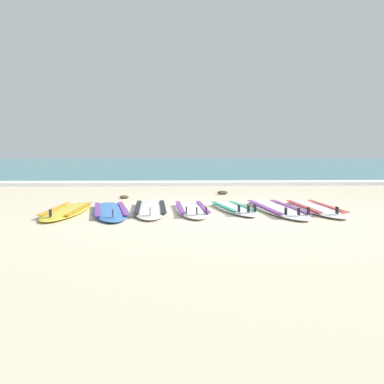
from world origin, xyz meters
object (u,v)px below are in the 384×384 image
object	(u,v)px
surfboard_2	(150,209)
surfboard_3	(191,209)
surfboard_5	(276,208)
surfboard_4	(233,208)
surfboard_6	(314,208)
surfboard_0	(68,211)
surfboard_1	(110,211)

from	to	relation	value
surfboard_2	surfboard_3	world-z (taller)	same
surfboard_5	surfboard_4	bearing A→B (deg)	175.20
surfboard_4	surfboard_6	bearing A→B (deg)	-0.92
surfboard_0	surfboard_6	world-z (taller)	same
surfboard_1	surfboard_3	size ratio (longest dim) A/B	1.08
surfboard_5	surfboard_3	bearing A→B (deg)	179.82
surfboard_4	surfboard_2	bearing A→B (deg)	-179.72
surfboard_2	surfboard_5	distance (m)	2.16
surfboard_2	surfboard_5	bearing A→B (deg)	-1.45
surfboard_6	surfboard_4	bearing A→B (deg)	179.08
surfboard_1	surfboard_6	xyz separation A→B (m)	(3.49, 0.20, -0.00)
surfboard_4	surfboard_6	xyz separation A→B (m)	(1.42, -0.02, -0.00)
surfboard_6	surfboard_2	bearing A→B (deg)	179.68
surfboard_3	surfboard_4	distance (m)	0.72
surfboard_6	surfboard_1	bearing A→B (deg)	-176.76
surfboard_3	surfboard_6	world-z (taller)	same
surfboard_1	surfboard_2	distance (m)	0.68
surfboard_1	surfboard_6	world-z (taller)	same
surfboard_1	surfboard_4	bearing A→B (deg)	6.07
surfboard_0	surfboard_4	world-z (taller)	same
surfboard_5	surfboard_6	size ratio (longest dim) A/B	1.10
surfboard_0	surfboard_5	xyz separation A→B (m)	(3.52, 0.12, 0.00)
surfboard_2	surfboard_5	world-z (taller)	same
surfboard_3	surfboard_6	bearing A→B (deg)	0.92
surfboard_0	surfboard_6	size ratio (longest dim) A/B	0.95
surfboard_0	surfboard_2	xyz separation A→B (m)	(1.35, 0.18, -0.00)
surfboard_1	surfboard_3	world-z (taller)	same
surfboard_5	surfboard_6	xyz separation A→B (m)	(0.68, 0.04, -0.00)
surfboard_2	surfboard_4	bearing A→B (deg)	0.28
surfboard_2	surfboard_5	size ratio (longest dim) A/B	0.93
surfboard_5	surfboard_2	bearing A→B (deg)	178.55
surfboard_0	surfboard_3	distance (m)	2.06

